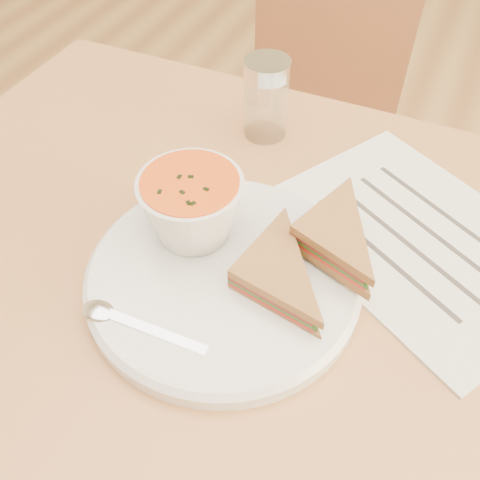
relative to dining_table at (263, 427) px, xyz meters
The scene contains 9 objects.
dining_table is the anchor object (origin of this frame).
chair_far 0.66m from the dining_table, 101.80° to the left, with size 0.35×0.35×0.79m, color brown, non-canonical shape.
plate 0.39m from the dining_table, 154.79° to the right, with size 0.29×0.29×0.02m, color silver, non-canonical shape.
soup_bowl 0.44m from the dining_table, behind, with size 0.11×0.11×0.08m, color silver, non-canonical shape.
sandwich_half_a 0.41m from the dining_table, 129.38° to the right, with size 0.11×0.11×0.03m, color #9E6037, non-canonical shape.
sandwich_half_b 0.42m from the dining_table, 85.76° to the left, with size 0.10×0.10×0.03m, color #9E6037, non-canonical shape.
spoon 0.42m from the dining_table, 126.22° to the right, with size 0.17×0.03×0.01m, color silver, non-canonical shape.
paper_menu 0.41m from the dining_table, 45.03° to the left, with size 0.32×0.23×0.00m, color silver, non-canonical shape.
condiment_shaker 0.50m from the dining_table, 114.70° to the left, with size 0.06×0.06×0.11m, color silver, non-canonical shape.
Camera 1 is at (0.11, -0.33, 1.20)m, focal length 40.00 mm.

